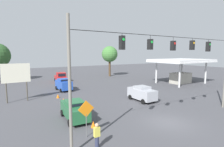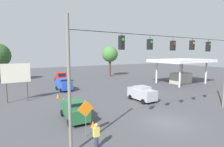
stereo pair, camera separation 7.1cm
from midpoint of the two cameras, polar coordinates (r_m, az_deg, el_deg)
The scene contains 16 objects.
ground_plane at distance 17.37m, azimuth 17.69°, elevation -15.02°, with size 140.00×140.00×0.00m, color #47474C.
overhead_signal_span at distance 16.07m, azimuth 19.04°, elevation 3.45°, with size 18.50×0.38×8.62m.
sedan_blue_withflow_far at distance 30.82m, azimuth -15.57°, elevation -3.42°, with size 2.11×4.05×2.03m.
sedan_green_parked_shoulder at distance 17.40m, azimuth -12.24°, elevation -11.45°, with size 2.14×4.47×1.84m.
pickup_truck_red_withflow_deep at distance 40.21m, azimuth -16.43°, elevation -1.24°, with size 2.46×5.49×2.12m.
sedan_silver_crossing_near at distance 23.72m, azimuth 9.64°, elevation -6.34°, with size 2.07×4.05×1.96m.
traffic_cone_nearest at distance 15.63m, azimuth -6.26°, elevation -16.13°, with size 0.41×0.41×0.56m, color orange.
traffic_cone_second at distance 17.96m, azimuth -10.74°, elevation -13.12°, with size 0.41×0.41×0.56m, color orange.
traffic_cone_third at distance 20.78m, azimuth -13.82°, elevation -10.44°, with size 0.41×0.41×0.56m, color orange.
traffic_cone_fourth at distance 23.57m, azimuth -15.62°, elevation -8.44°, with size 0.41×0.41×0.56m, color orange.
traffic_cone_fifth at distance 26.11m, azimuth -17.33°, elevation -7.02°, with size 0.41×0.41×0.56m, color orange.
gas_station at distance 39.27m, azimuth 21.59°, elevation 2.37°, with size 12.00×8.40×5.06m.
roadside_billboard at distance 25.55m, azimuth -28.92°, elevation -0.54°, with size 3.34×0.16×5.01m.
work_zone_sign at distance 13.46m, azimuth -8.60°, elevation -12.22°, with size 1.27×0.06×2.84m.
pedestrian at distance 12.32m, azimuth -5.14°, elevation -19.60°, with size 0.40×0.28×1.74m.
tree_horizon_right at distance 47.67m, azimuth -0.82°, elevation 6.27°, with size 4.30×4.30×8.21m.
Camera 1 is at (12.40, 10.40, 6.33)m, focal length 28.00 mm.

